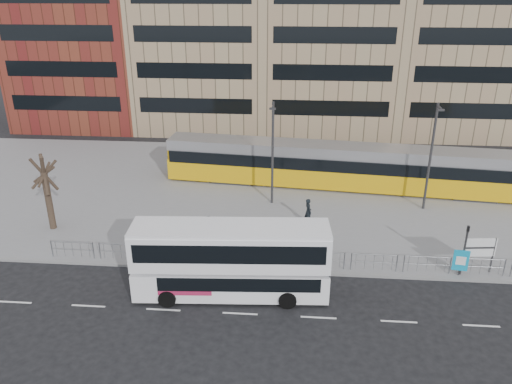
# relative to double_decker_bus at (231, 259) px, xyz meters

# --- Properties ---
(ground) EXTENTS (120.00, 120.00, 0.00)m
(ground) POSITION_rel_double_decker_bus_xyz_m (2.65, 2.30, -2.22)
(ground) COLOR black
(ground) RESTS_ON ground
(plaza) EXTENTS (64.00, 24.00, 0.15)m
(plaza) POSITION_rel_double_decker_bus_xyz_m (2.65, 14.30, -2.15)
(plaza) COLOR gray
(plaza) RESTS_ON ground
(kerb) EXTENTS (64.00, 0.25, 0.17)m
(kerb) POSITION_rel_double_decker_bus_xyz_m (2.65, 2.35, -2.15)
(kerb) COLOR gray
(kerb) RESTS_ON ground
(building_row) EXTENTS (70.40, 18.40, 31.20)m
(building_row) POSITION_rel_double_decker_bus_xyz_m (4.20, 36.57, 10.69)
(building_row) COLOR brown
(building_row) RESTS_ON ground
(pedestrian_barrier) EXTENTS (32.07, 0.07, 1.10)m
(pedestrian_barrier) POSITION_rel_double_decker_bus_xyz_m (4.65, 2.80, -1.24)
(pedestrian_barrier) COLOR #979A9F
(pedestrian_barrier) RESTS_ON plaza
(road_markings) EXTENTS (62.00, 0.12, 0.01)m
(road_markings) POSITION_rel_double_decker_bus_xyz_m (3.65, -1.70, -2.22)
(road_markings) COLOR white
(road_markings) RESTS_ON ground
(double_decker_bus) EXTENTS (10.40, 3.10, 4.11)m
(double_decker_bus) POSITION_rel_double_decker_bus_xyz_m (0.00, 0.00, 0.00)
(double_decker_bus) COLOR white
(double_decker_bus) RESTS_ON ground
(tram) EXTENTS (29.94, 5.87, 3.51)m
(tram) POSITION_rel_double_decker_bus_xyz_m (7.61, 15.56, -0.31)
(tram) COLOR #DBA40B
(tram) RESTS_ON plaza
(station_sign) EXTENTS (1.91, 0.28, 2.20)m
(station_sign) POSITION_rel_double_decker_bus_xyz_m (13.80, 3.10, -0.55)
(station_sign) COLOR #2D2D30
(station_sign) RESTS_ON plaza
(ad_panel) EXTENTS (0.86, 0.18, 1.61)m
(ad_panel) POSITION_rel_double_decker_bus_xyz_m (12.75, 2.70, -1.13)
(ad_panel) COLOR #2D2D30
(ad_panel) RESTS_ON plaza
(pedestrian) EXTENTS (0.67, 0.80, 1.87)m
(pedestrian) POSITION_rel_double_decker_bus_xyz_m (4.23, 8.58, -1.14)
(pedestrian) COLOR black
(pedestrian) RESTS_ON plaza
(traffic_light_west) EXTENTS (0.18, 0.22, 3.10)m
(traffic_light_west) POSITION_rel_double_decker_bus_xyz_m (-1.65, 2.80, -0.10)
(traffic_light_west) COLOR #2D2D30
(traffic_light_west) RESTS_ON plaza
(traffic_light_east) EXTENTS (0.21, 0.23, 3.10)m
(traffic_light_east) POSITION_rel_double_decker_bus_xyz_m (12.88, 2.80, -0.10)
(traffic_light_east) COLOR #2D2D30
(traffic_light_east) RESTS_ON plaza
(lamp_post_west) EXTENTS (0.45, 1.04, 7.75)m
(lamp_post_west) POSITION_rel_double_decker_bus_xyz_m (1.57, 11.88, 2.17)
(lamp_post_west) COLOR #2D2D30
(lamp_post_west) RESTS_ON plaza
(lamp_post_east) EXTENTS (0.45, 1.04, 7.92)m
(lamp_post_east) POSITION_rel_double_decker_bus_xyz_m (12.79, 11.74, 2.26)
(lamp_post_east) COLOR #2D2D30
(lamp_post_east) RESTS_ON plaza
(bare_tree) EXTENTS (4.59, 4.59, 7.55)m
(bare_tree) POSITION_rel_double_decker_bus_xyz_m (-13.08, 6.51, 3.38)
(bare_tree) COLOR #2D2119
(bare_tree) RESTS_ON plaza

